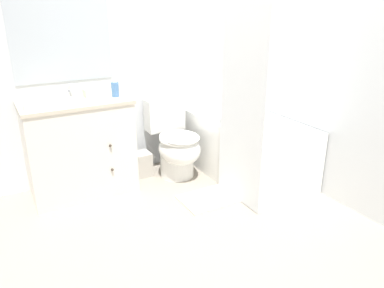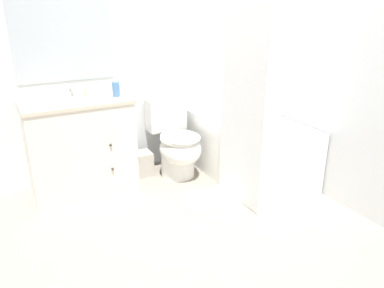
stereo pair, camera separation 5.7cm
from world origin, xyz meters
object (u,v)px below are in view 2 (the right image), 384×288
(vanity_cabinet, at_px, (81,146))
(soap_dispenser, at_px, (116,89))
(bathtub, at_px, (247,147))
(hand_towel_folded, at_px, (39,104))
(bath_mat, at_px, (209,199))
(sink_faucet, at_px, (71,91))
(toilet, at_px, (177,144))
(bath_towel_folded, at_px, (259,128))
(tissue_box, at_px, (92,92))
(wastebasket, at_px, (141,164))

(vanity_cabinet, distance_m, soap_dispenser, 0.60)
(bathtub, relative_size, hand_towel_folded, 6.37)
(hand_towel_folded, relative_size, bath_mat, 0.43)
(sink_faucet, bearing_deg, bath_mat, -43.80)
(toilet, height_order, bath_towel_folded, toilet)
(soap_dispenser, bearing_deg, bathtub, -17.74)
(sink_faucet, bearing_deg, bath_towel_folded, -35.63)
(hand_towel_folded, distance_m, bath_mat, 1.62)
(toilet, height_order, tissue_box, tissue_box)
(bathtub, relative_size, bath_mat, 2.71)
(wastebasket, xyz_separation_m, hand_towel_folded, (-0.88, -0.18, 0.77))
(vanity_cabinet, bearing_deg, hand_towel_folded, -157.32)
(bath_towel_folded, bearing_deg, vanity_cabinet, 149.73)
(wastebasket, bearing_deg, bath_towel_folded, -47.01)
(bathtub, xyz_separation_m, soap_dispenser, (-1.18, 0.38, 0.64))
(bathtub, bearing_deg, hand_towel_folded, 170.83)
(bath_towel_folded, bearing_deg, soap_dispenser, 143.66)
(vanity_cabinet, height_order, bath_towel_folded, vanity_cabinet)
(toilet, bearing_deg, bath_mat, -87.93)
(bathtub, bearing_deg, bath_mat, -154.72)
(vanity_cabinet, relative_size, wastebasket, 3.74)
(wastebasket, relative_size, hand_towel_folded, 1.14)
(vanity_cabinet, height_order, sink_faucet, sink_faucet)
(tissue_box, distance_m, soap_dispenser, 0.22)
(sink_faucet, xyz_separation_m, toilet, (0.90, -0.28, -0.57))
(tissue_box, distance_m, bath_towel_folded, 1.49)
(sink_faucet, distance_m, wastebasket, 0.98)
(toilet, height_order, soap_dispenser, soap_dispenser)
(sink_faucet, distance_m, bath_towel_folded, 1.69)
(bathtub, height_order, wastebasket, bathtub)
(sink_faucet, height_order, bath_mat, sink_faucet)
(bathtub, xyz_separation_m, bath_towel_folded, (-0.16, -0.37, 0.34))
(vanity_cabinet, bearing_deg, wastebasket, 4.75)
(soap_dispenser, bearing_deg, vanity_cabinet, 172.09)
(toilet, bearing_deg, bath_towel_folded, -56.55)
(wastebasket, bearing_deg, toilet, -24.62)
(tissue_box, xyz_separation_m, bath_towel_folded, (1.20, -0.84, -0.27))
(bathtub, xyz_separation_m, wastebasket, (-0.95, 0.47, -0.17))
(sink_faucet, distance_m, soap_dispenser, 0.42)
(vanity_cabinet, height_order, tissue_box, tissue_box)
(sink_faucet, height_order, bath_towel_folded, sink_faucet)
(wastebasket, relative_size, bath_towel_folded, 0.75)
(vanity_cabinet, distance_m, toilet, 0.92)
(tissue_box, xyz_separation_m, soap_dispenser, (0.19, -0.09, 0.03))
(wastebasket, bearing_deg, soap_dispenser, -157.27)
(bath_towel_folded, relative_size, bath_mat, 0.65)
(soap_dispenser, bearing_deg, bath_towel_folded, -36.34)
(tissue_box, distance_m, hand_towel_folded, 0.50)
(vanity_cabinet, xyz_separation_m, sink_faucet, (-0.00, 0.18, 0.46))
(vanity_cabinet, relative_size, bath_mat, 1.82)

